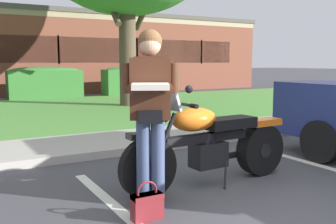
% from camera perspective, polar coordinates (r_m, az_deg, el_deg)
% --- Properties ---
extents(curb_strip, '(60.00, 0.20, 0.12)m').
position_cam_1_polar(curb_strip, '(6.00, -3.15, -5.41)').
color(curb_strip, '#ADA89E').
rests_on(curb_strip, ground).
extents(concrete_walk, '(60.00, 1.50, 0.08)m').
position_cam_1_polar(concrete_walk, '(6.76, -6.32, -4.15)').
color(concrete_walk, '#ADA89E').
rests_on(concrete_walk, ground).
extents(grass_lawn, '(60.00, 7.70, 0.06)m').
position_cam_1_polar(grass_lawn, '(11.09, -15.58, 0.13)').
color(grass_lawn, '#518E3D').
rests_on(grass_lawn, ground).
extents(motorcycle, '(2.24, 0.82, 1.26)m').
position_cam_1_polar(motorcycle, '(4.38, 7.09, -4.55)').
color(motorcycle, black).
rests_on(motorcycle, ground).
extents(rider_person, '(0.58, 0.67, 1.70)m').
position_cam_1_polar(rider_person, '(3.59, -2.68, 1.24)').
color(rider_person, black).
rests_on(rider_person, ground).
extents(handbag, '(0.28, 0.13, 0.36)m').
position_cam_1_polar(handbag, '(3.47, -3.15, -13.68)').
color(handbag, maroon).
rests_on(handbag, ground).
extents(hedge_center_right, '(2.69, 0.90, 1.24)m').
position_cam_1_polar(hedge_center_right, '(15.08, -17.96, 4.29)').
color(hedge_center_right, '#336B2D').
rests_on(hedge_center_right, ground).
extents(hedge_right, '(3.26, 0.90, 1.24)m').
position_cam_1_polar(hedge_right, '(16.32, -4.11, 4.85)').
color(hedge_right, '#336B2D').
rests_on(hedge_right, ground).
extents(brick_building, '(21.50, 9.84, 3.70)m').
position_cam_1_polar(brick_building, '(21.55, -19.08, 8.30)').
color(brick_building, brown).
rests_on(brick_building, ground).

